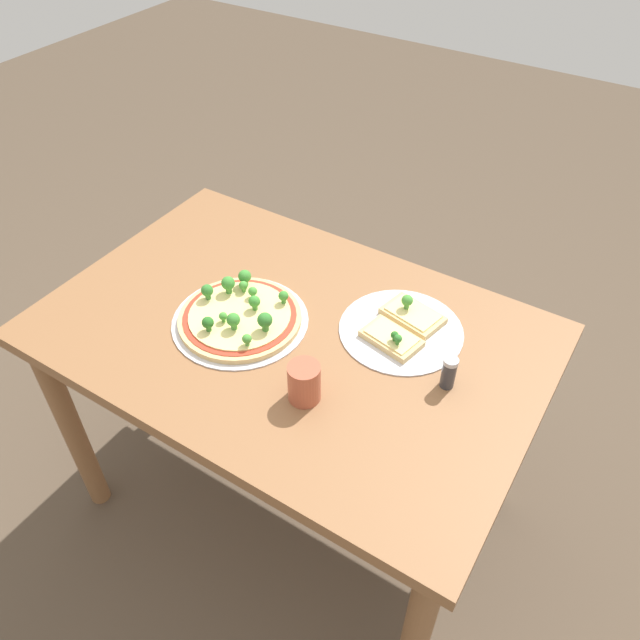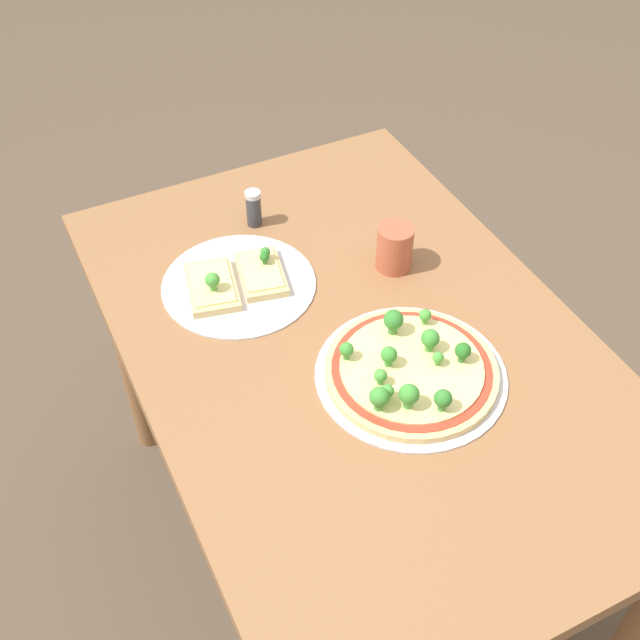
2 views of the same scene
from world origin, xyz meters
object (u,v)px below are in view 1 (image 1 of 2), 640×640
object	(u,v)px
pizza_tray_whole	(240,316)
condiment_shaker	(449,372)
drinking_cup	(304,382)
pizza_tray_slice	(402,327)
dining_table	(291,359)

from	to	relation	value
pizza_tray_whole	condiment_shaker	bearing A→B (deg)	-171.56
pizza_tray_whole	drinking_cup	xyz separation A→B (m)	(-0.27, 0.12, 0.03)
pizza_tray_whole	pizza_tray_slice	size ratio (longest dim) A/B	1.11
condiment_shaker	pizza_tray_whole	bearing A→B (deg)	8.44
pizza_tray_whole	drinking_cup	distance (m)	0.29
drinking_cup	dining_table	bearing A→B (deg)	-47.36
pizza_tray_slice	condiment_shaker	world-z (taller)	condiment_shaker
pizza_tray_whole	pizza_tray_slice	distance (m)	0.39
pizza_tray_whole	pizza_tray_slice	world-z (taller)	pizza_tray_whole
dining_table	pizza_tray_slice	distance (m)	0.29
condiment_shaker	dining_table	bearing A→B (deg)	5.23
dining_table	condiment_shaker	bearing A→B (deg)	-174.77
pizza_tray_whole	condiment_shaker	distance (m)	0.52
dining_table	drinking_cup	world-z (taller)	drinking_cup
dining_table	drinking_cup	xyz separation A→B (m)	(-0.15, 0.16, 0.15)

